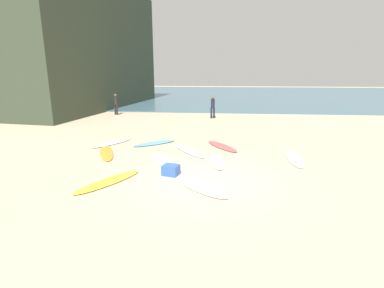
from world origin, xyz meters
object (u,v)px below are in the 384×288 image
at_px(surfboard_2, 222,146).
at_px(surfboard_8, 112,143).
at_px(surfboard_7, 154,143).
at_px(surfboard_9, 189,150).
at_px(surfboard_6, 109,181).
at_px(surfboard_0, 203,188).
at_px(surfboard_4, 107,153).
at_px(surfboard_3, 217,161).
at_px(surfboard_5, 295,158).
at_px(beachgoer_near, 116,103).
at_px(beachgoer_mid, 213,106).
at_px(surfboard_1, 163,161).
at_px(beach_cooler, 171,170).

relative_size(surfboard_2, surfboard_8, 1.00).
relative_size(surfboard_7, surfboard_9, 0.85).
bearing_deg(surfboard_6, surfboard_0, 25.30).
bearing_deg(surfboard_4, surfboard_3, -33.42).
relative_size(surfboard_4, surfboard_5, 1.05).
height_order(surfboard_4, surfboard_5, surfboard_4).
bearing_deg(beachgoer_near, beachgoer_mid, 13.26).
height_order(surfboard_1, surfboard_8, surfboard_8).
bearing_deg(beachgoer_near, surfboard_1, -41.58).
distance_m(surfboard_1, beachgoer_mid, 11.05).
relative_size(surfboard_3, surfboard_9, 0.78).
xyz_separation_m(surfboard_4, beachgoer_near, (-3.54, 11.08, 0.89)).
height_order(surfboard_7, beach_cooler, beach_cooler).
bearing_deg(surfboard_5, beachgoer_mid, -67.46).
height_order(surfboard_2, surfboard_3, surfboard_2).
xyz_separation_m(surfboard_9, beachgoer_near, (-7.01, 10.38, 0.88)).
relative_size(surfboard_4, beachgoer_near, 1.53).
bearing_deg(surfboard_7, surfboard_6, 137.48).
bearing_deg(beachgoer_near, beach_cooler, -42.26).
bearing_deg(surfboard_5, surfboard_2, -26.46).
xyz_separation_m(surfboard_2, beachgoer_mid, (-0.67, 8.43, 0.87)).
distance_m(surfboard_4, surfboard_8, 1.73).
height_order(surfboard_0, surfboard_9, surfboard_9).
xyz_separation_m(surfboard_7, beachgoer_mid, (2.59, 8.19, 0.87)).
bearing_deg(surfboard_9, surfboard_6, -152.47).
height_order(surfboard_5, beachgoer_mid, beachgoer_mid).
relative_size(surfboard_3, beachgoer_near, 1.20).
height_order(surfboard_1, surfboard_4, surfboard_4).
xyz_separation_m(surfboard_4, beachgoer_mid, (4.27, 10.01, 0.88)).
bearing_deg(surfboard_6, surfboard_3, 65.76).
bearing_deg(surfboard_9, surfboard_2, -3.05).
xyz_separation_m(surfboard_5, surfboard_8, (-8.22, 1.75, 0.01)).
relative_size(surfboard_4, surfboard_9, 0.99).
xyz_separation_m(surfboard_1, surfboard_3, (2.09, 0.10, 0.01)).
relative_size(surfboard_8, beachgoer_mid, 1.39).
distance_m(surfboard_0, beachgoer_near, 16.57).
distance_m(surfboard_2, beachgoer_near, 12.77).
xyz_separation_m(surfboard_0, surfboard_5, (3.49, 3.40, -0.00)).
relative_size(surfboard_5, surfboard_7, 1.11).
xyz_separation_m(surfboard_7, beach_cooler, (1.51, -4.14, 0.13)).
bearing_deg(surfboard_3, surfboard_7, -48.22).
bearing_deg(surfboard_3, beachgoer_near, -62.93).
xyz_separation_m(surfboard_2, surfboard_7, (-3.26, 0.24, 0.00)).
height_order(surfboard_2, surfboard_7, same).
relative_size(surfboard_2, surfboard_3, 1.14).
relative_size(surfboard_0, surfboard_5, 0.82).
relative_size(surfboard_5, surfboard_6, 0.97).
bearing_deg(surfboard_1, surfboard_0, -87.67).
bearing_deg(surfboard_8, surfboard_1, -10.10).
bearing_deg(surfboard_4, beach_cooler, -60.13).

